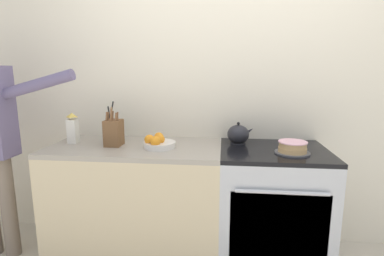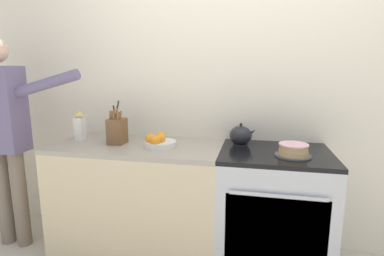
# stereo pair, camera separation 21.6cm
# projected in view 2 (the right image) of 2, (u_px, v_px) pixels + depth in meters

# --- Properties ---
(wall_back) EXTENTS (8.00, 0.04, 2.60)m
(wall_back) POSITION_uv_depth(u_px,v_px,m) (234.00, 88.00, 2.41)
(wall_back) COLOR silver
(wall_back) RESTS_ON ground_plane
(counter_cabinet) EXTENTS (1.29, 0.65, 0.88)m
(counter_cabinet) POSITION_uv_depth(u_px,v_px,m) (139.00, 198.00, 2.39)
(counter_cabinet) COLOR beige
(counter_cabinet) RESTS_ON ground_plane
(stove_range) EXTENTS (0.77, 0.68, 0.88)m
(stove_range) POSITION_uv_depth(u_px,v_px,m) (272.00, 210.00, 2.18)
(stove_range) COLOR #B7BABF
(stove_range) RESTS_ON ground_plane
(layer_cake) EXTENTS (0.24, 0.24, 0.08)m
(layer_cake) POSITION_uv_depth(u_px,v_px,m) (293.00, 150.00, 1.97)
(layer_cake) COLOR #4C4C51
(layer_cake) RESTS_ON stove_range
(tea_kettle) EXTENTS (0.21, 0.17, 0.17)m
(tea_kettle) POSITION_uv_depth(u_px,v_px,m) (241.00, 135.00, 2.28)
(tea_kettle) COLOR #232328
(tea_kettle) RESTS_ON stove_range
(knife_block) EXTENTS (0.12, 0.14, 0.28)m
(knife_block) POSITION_uv_depth(u_px,v_px,m) (117.00, 131.00, 2.30)
(knife_block) COLOR brown
(knife_block) RESTS_ON counter_cabinet
(utensil_crock) EXTENTS (0.09, 0.09, 0.32)m
(utensil_crock) POSITION_uv_depth(u_px,v_px,m) (117.00, 130.00, 2.45)
(utensil_crock) COLOR #477084
(utensil_crock) RESTS_ON counter_cabinet
(fruit_bowl) EXTENTS (0.23, 0.23, 0.10)m
(fruit_bowl) POSITION_uv_depth(u_px,v_px,m) (159.00, 141.00, 2.22)
(fruit_bowl) COLOR silver
(fruit_bowl) RESTS_ON counter_cabinet
(milk_carton) EXTENTS (0.07, 0.07, 0.24)m
(milk_carton) POSITION_uv_depth(u_px,v_px,m) (80.00, 126.00, 2.41)
(milk_carton) COLOR white
(milk_carton) RESTS_ON counter_cabinet
(person_baker) EXTENTS (0.94, 0.20, 1.69)m
(person_baker) POSITION_uv_depth(u_px,v_px,m) (4.00, 126.00, 2.36)
(person_baker) COLOR #7A6B5B
(person_baker) RESTS_ON ground_plane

